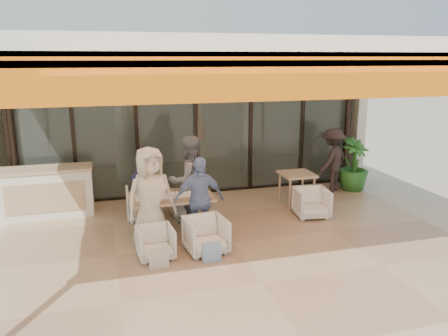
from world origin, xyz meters
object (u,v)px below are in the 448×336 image
(standing_woman, at_px, (333,160))
(potted_palm, at_px, (353,165))
(chair_near_right, at_px, (206,234))
(diner_periwinkle, at_px, (199,200))
(side_chair, at_px, (312,202))
(host_counter, at_px, (47,192))
(dining_table, at_px, (171,198))
(chair_far_right, at_px, (185,200))
(chair_near_left, at_px, (156,241))
(side_table, at_px, (297,178))
(diner_navy, at_px, (146,190))
(diner_grey, at_px, (189,180))
(chair_far_left, at_px, (144,202))
(diner_cream, at_px, (151,198))

(standing_woman, bearing_deg, potted_palm, 144.45)
(chair_near_right, height_order, diner_periwinkle, diner_periwinkle)
(side_chair, distance_m, standing_woman, 1.99)
(standing_woman, bearing_deg, chair_near_right, 2.57)
(host_counter, height_order, standing_woman, standing_woman)
(dining_table, relative_size, chair_far_right, 2.40)
(chair_near_left, xyz_separation_m, chair_near_right, (0.84, 0.00, 0.04))
(potted_palm, bearing_deg, chair_near_right, -150.02)
(chair_near_right, distance_m, side_table, 3.07)
(chair_near_left, bearing_deg, diner_navy, 85.39)
(chair_near_left, height_order, diner_grey, diner_grey)
(chair_far_left, height_order, chair_near_left, chair_far_left)
(chair_far_right, bearing_deg, chair_near_left, 63.91)
(standing_woman, bearing_deg, diner_grey, -14.78)
(standing_woman, bearing_deg, diner_cream, -7.62)
(chair_far_left, height_order, potted_palm, potted_palm)
(diner_cream, xyz_separation_m, potted_palm, (5.12, 1.97, -0.23))
(diner_periwinkle, bearing_deg, diner_grey, 84.11)
(diner_navy, bearing_deg, potted_palm, 179.42)
(host_counter, distance_m, chair_far_left, 2.00)
(standing_woman, bearing_deg, host_counter, -31.40)
(dining_table, bearing_deg, side_table, 16.18)
(chair_near_left, height_order, side_table, side_table)
(side_table, xyz_separation_m, side_chair, (0.00, -0.75, -0.30))
(host_counter, relative_size, standing_woman, 1.18)
(chair_near_right, bearing_deg, diner_periwinkle, 82.56)
(diner_navy, distance_m, side_chair, 3.36)
(host_counter, distance_m, standing_woman, 6.47)
(diner_cream, distance_m, diner_periwinkle, 0.85)
(diner_cream, height_order, side_chair, diner_cream)
(chair_near_right, relative_size, side_table, 0.90)
(side_table, bearing_deg, diner_navy, -173.17)
(diner_cream, bearing_deg, chair_near_left, -107.44)
(side_table, bearing_deg, diner_cream, -158.61)
(chair_far_right, relative_size, potted_palm, 0.48)
(chair_far_right, bearing_deg, side_table, 175.36)
(diner_navy, bearing_deg, chair_far_left, -102.40)
(chair_near_right, bearing_deg, host_counter, 129.94)
(chair_far_right, bearing_deg, diner_grey, 87.76)
(host_counter, xyz_separation_m, diner_navy, (1.89, -1.12, 0.23))
(side_table, relative_size, standing_woman, 0.47)
(diner_cream, xyz_separation_m, side_chair, (3.31, 0.55, -0.55))
(chair_far_right, height_order, diner_cream, diner_cream)
(chair_near_right, xyz_separation_m, diner_grey, (0.00, 1.40, 0.54))
(chair_near_left, distance_m, diner_cream, 0.77)
(side_chair, height_order, standing_woman, standing_woman)
(host_counter, xyz_separation_m, chair_near_right, (2.73, -2.52, -0.19))
(diner_periwinkle, xyz_separation_m, side_table, (2.47, 1.30, -0.13))
(dining_table, xyz_separation_m, standing_woman, (4.16, 1.56, 0.10))
(diner_grey, xyz_separation_m, side_table, (2.47, 0.40, -0.24))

